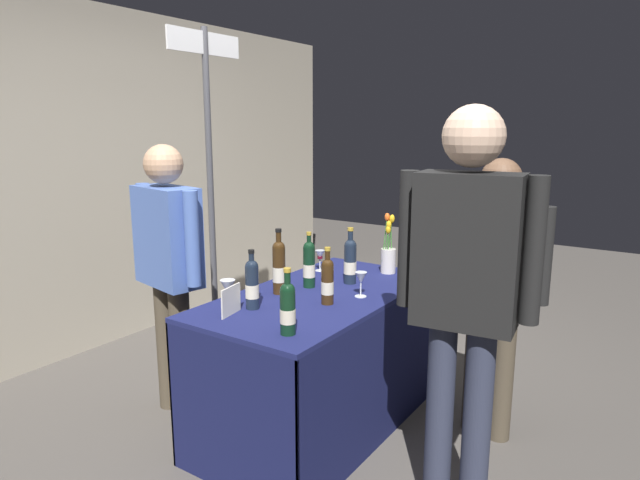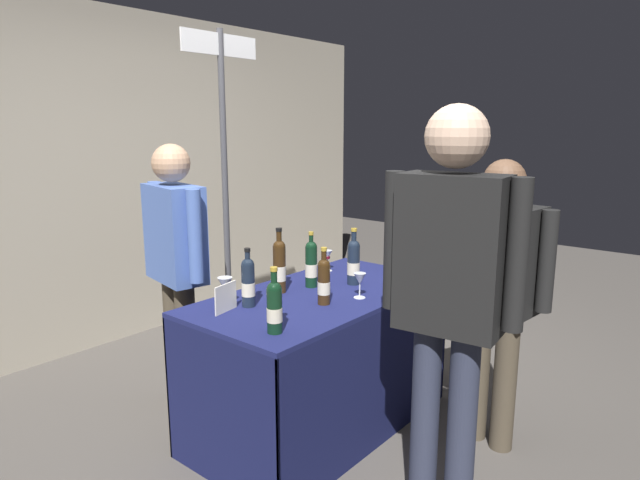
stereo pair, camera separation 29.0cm
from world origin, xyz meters
TOP-DOWN VIEW (x-y plane):
  - ground_plane at (0.00, 0.00)m, footprint 12.00×12.00m
  - back_partition at (0.00, 2.15)m, footprint 5.89×0.12m
  - tasting_table at (0.00, 0.00)m, footprint 1.50×0.79m
  - featured_wine_bottle at (-0.13, 0.18)m, footprint 0.07×0.07m
  - display_bottle_0 at (-0.41, 0.14)m, footprint 0.07×0.07m
  - display_bottle_1 at (0.06, 0.12)m, footprint 0.07×0.07m
  - display_bottle_2 at (-0.13, -0.14)m, footprint 0.07×0.07m
  - display_bottle_3 at (0.26, -0.04)m, footprint 0.07×0.07m
  - display_bottle_4 at (-0.59, -0.22)m, footprint 0.07×0.07m
  - wine_glass_near_vendor at (0.40, 0.27)m, footprint 0.06×0.06m
  - wine_glass_mid at (0.07, -0.22)m, footprint 0.07×0.07m
  - wine_glass_near_taster at (-0.46, 0.25)m, footprint 0.08×0.08m
  - flower_vase at (0.60, -0.11)m, footprint 0.10×0.09m
  - brochure_stand at (-0.54, 0.16)m, footprint 0.16×0.04m
  - vendor_presenter at (-0.35, 0.81)m, footprint 0.29×0.59m
  - taster_foreground_right at (0.45, -0.82)m, footprint 0.25×0.57m
  - taster_foreground_left at (-0.29, -0.92)m, footprint 0.26×0.58m
  - booth_signpost at (0.29, 1.11)m, footprint 0.63×0.04m

SIDE VIEW (x-z plane):
  - ground_plane at x=0.00m, z-range 0.00..0.00m
  - tasting_table at x=0.00m, z-range 0.15..0.95m
  - brochure_stand at x=-0.54m, z-range 0.79..0.94m
  - wine_glass_near_vendor at x=0.40m, z-range 0.82..0.96m
  - wine_glass_mid at x=0.07m, z-range 0.83..0.96m
  - wine_glass_near_taster at x=-0.46m, z-range 0.83..0.97m
  - taster_foreground_right at x=0.45m, z-range 0.14..1.68m
  - flower_vase at x=0.60m, z-range 0.73..1.10m
  - display_bottle_4 at x=-0.59m, z-range 0.77..1.07m
  - display_bottle_2 at x=-0.13m, z-range 0.77..1.07m
  - display_bottle_0 at x=-0.41m, z-range 0.77..1.08m
  - display_bottle_1 at x=0.06m, z-range 0.77..1.09m
  - display_bottle_3 at x=0.26m, z-range 0.77..1.10m
  - featured_wine_bottle at x=-0.13m, z-range 0.77..1.13m
  - vendor_presenter at x=-0.35m, z-range 0.16..1.76m
  - taster_foreground_left at x=-0.29m, z-range 0.19..1.98m
  - back_partition at x=0.00m, z-range 0.00..2.58m
  - booth_signpost at x=0.29m, z-range 0.26..2.59m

